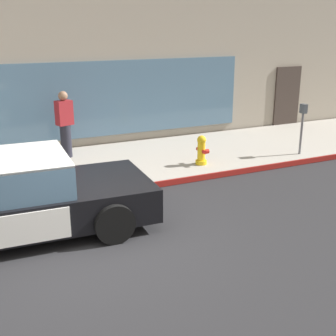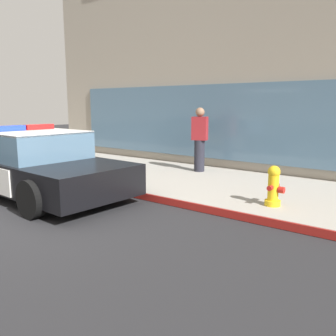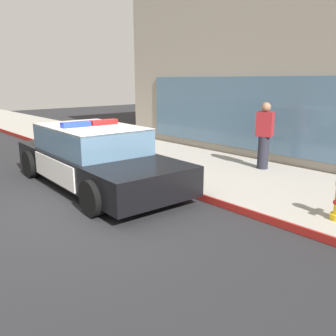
# 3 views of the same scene
# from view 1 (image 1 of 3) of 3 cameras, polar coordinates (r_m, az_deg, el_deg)

# --- Properties ---
(ground) EXTENTS (48.00, 48.00, 0.00)m
(ground) POSITION_cam_1_polar(r_m,az_deg,el_deg) (7.54, -9.06, -9.75)
(ground) COLOR #262628
(sidewalk) EXTENTS (48.00, 3.56, 0.15)m
(sidewalk) POSITION_cam_1_polar(r_m,az_deg,el_deg) (11.02, -14.68, -0.62)
(sidewalk) COLOR #A39E93
(sidewalk) RESTS_ON ground
(curb_red_paint) EXTENTS (28.80, 0.04, 0.14)m
(curb_red_paint) POSITION_cam_1_polar(r_m,az_deg,el_deg) (9.36, -12.63, -3.81)
(curb_red_paint) COLOR maroon
(curb_red_paint) RESTS_ON ground
(fire_hydrant) EXTENTS (0.34, 0.39, 0.73)m
(fire_hydrant) POSITION_cam_1_polar(r_m,az_deg,el_deg) (11.03, 4.29, 2.26)
(fire_hydrant) COLOR gold
(fire_hydrant) RESTS_ON sidewalk
(pedestrian_on_sidewalk) EXTENTS (0.46, 0.37, 1.71)m
(pedestrian_on_sidewalk) POSITION_cam_1_polar(r_m,az_deg,el_deg) (11.79, -13.00, 5.44)
(pedestrian_on_sidewalk) COLOR #23232D
(pedestrian_on_sidewalk) RESTS_ON sidewalk
(parking_meter) EXTENTS (0.12, 0.18, 1.34)m
(parking_meter) POSITION_cam_1_polar(r_m,az_deg,el_deg) (12.26, 16.76, 5.92)
(parking_meter) COLOR slate
(parking_meter) RESTS_ON sidewalk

